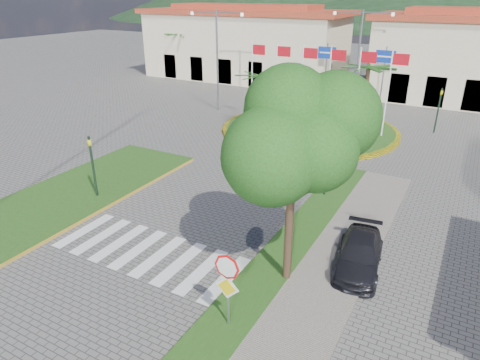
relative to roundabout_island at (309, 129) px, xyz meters
The scene contains 20 objects.
ground 22.00m from the roundabout_island, 90.01° to the right, with size 160.00×160.00×0.00m, color #64615F.
sidewalk_right 20.88m from the roundabout_island, 73.31° to the right, with size 4.00×28.00×0.15m, color gray.
verge_right 20.57m from the roundabout_island, 76.52° to the right, with size 1.60×28.00×0.18m, color #244914.
median_left 17.27m from the roundabout_island, 112.12° to the right, with size 5.00×14.00×0.18m, color #244914.
crosswalk 18.00m from the roundabout_island, 90.02° to the right, with size 8.00×3.00×0.01m, color silver.
roundabout_island is the anchor object (origin of this frame).
stop_sign 20.69m from the roundabout_island, 76.27° to the right, with size 0.80×0.11×2.65m.
deciduous_tree 18.55m from the roundabout_island, 72.09° to the right, with size 3.60×3.60×6.80m.
traffic_light_left 16.45m from the roundabout_island, 108.56° to the right, with size 0.15×0.18×3.20m.
traffic_light_right 11.11m from the roundabout_island, 65.79° to the right, with size 0.15×0.18×3.20m.
traffic_light_far 9.11m from the roundabout_island, 26.58° to the left, with size 0.18×0.15×3.20m.
direction_sign_west 9.78m from the roundabout_island, 102.60° to the left, with size 1.60×0.14×5.20m.
direction_sign_east 10.03m from the roundabout_island, 71.53° to the left, with size 1.60×0.14×5.20m.
street_lamp_centre 9.15m from the roundabout_island, 82.91° to the left, with size 4.80×0.16×8.00m.
street_lamp_west 10.19m from the roundabout_island, 167.48° to the left, with size 4.80×0.16×8.00m.
building_left 21.59m from the roundabout_island, 131.20° to the left, with size 23.32×9.54×8.05m.
white_van 16.13m from the roundabout_island, 127.84° to the left, with size 1.73×3.76×1.04m, color silver.
car_dark_a 13.97m from the roundabout_island, 88.18° to the left, with size 1.63×4.05×1.38m, color black.
car_dark_b 17.94m from the roundabout_island, 56.49° to the left, with size 1.45×4.17×1.37m, color black.
car_side_right 16.77m from the roundabout_island, 63.45° to the right, with size 1.55×3.82×1.11m, color black.
Camera 1 is at (10.05, -6.61, 9.35)m, focal length 32.00 mm.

